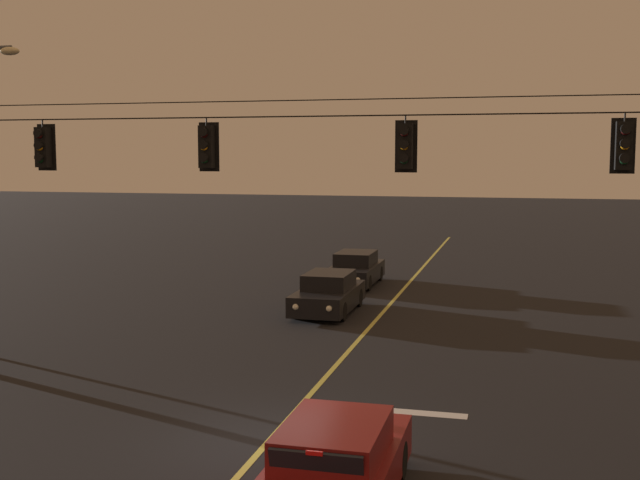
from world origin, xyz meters
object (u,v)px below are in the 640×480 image
(traffic_light_left_inner, at_px, (206,147))
(car_oncoming_trailing, at_px, (355,269))
(traffic_light_centre, at_px, (405,146))
(car_waiting_near_lane, at_px, (335,467))
(traffic_light_right_inner, at_px, (624,145))
(car_oncoming_lead, at_px, (328,294))
(traffic_light_leftmost, at_px, (43,147))

(traffic_light_left_inner, distance_m, car_oncoming_trailing, 16.26)
(traffic_light_centre, bearing_deg, car_oncoming_trailing, 105.42)
(traffic_light_left_inner, xyz_separation_m, car_waiting_near_lane, (4.28, -5.43, -5.00))
(traffic_light_right_inner, bearing_deg, traffic_light_centre, 180.00)
(traffic_light_left_inner, xyz_separation_m, car_oncoming_lead, (0.55, 9.50, -5.00))
(car_waiting_near_lane, relative_size, car_oncoming_trailing, 0.98)
(traffic_light_leftmost, bearing_deg, car_waiting_near_lane, -32.60)
(traffic_light_centre, relative_size, car_waiting_near_lane, 0.28)
(traffic_light_right_inner, relative_size, car_waiting_near_lane, 0.28)
(traffic_light_leftmost, bearing_deg, traffic_light_centre, 0.00)
(traffic_light_right_inner, bearing_deg, car_oncoming_lead, 131.43)
(traffic_light_left_inner, bearing_deg, traffic_light_centre, 0.00)
(traffic_light_left_inner, xyz_separation_m, traffic_light_right_inner, (8.93, 0.00, 0.00))
(traffic_light_centre, relative_size, car_oncoming_lead, 0.28)
(car_waiting_near_lane, bearing_deg, car_oncoming_trailing, 100.87)
(traffic_light_right_inner, xyz_separation_m, car_waiting_near_lane, (-4.65, -5.43, -5.00))
(traffic_light_centre, relative_size, car_oncoming_trailing, 0.28)
(car_waiting_near_lane, bearing_deg, car_oncoming_lead, 104.04)
(traffic_light_centre, bearing_deg, traffic_light_left_inner, 180.00)
(car_oncoming_trailing, bearing_deg, traffic_light_right_inner, -60.76)
(traffic_light_leftmost, distance_m, traffic_light_right_inner, 13.15)
(traffic_light_centre, xyz_separation_m, car_oncoming_lead, (-3.99, 9.50, -5.00))
(car_waiting_near_lane, bearing_deg, traffic_light_left_inner, 128.25)
(car_oncoming_trailing, bearing_deg, traffic_light_centre, -74.58)
(traffic_light_leftmost, height_order, car_oncoming_trailing, traffic_light_leftmost)
(car_oncoming_lead, height_order, car_oncoming_trailing, same)
(traffic_light_right_inner, height_order, car_oncoming_lead, traffic_light_right_inner)
(traffic_light_left_inner, relative_size, car_waiting_near_lane, 0.28)
(traffic_light_left_inner, height_order, traffic_light_right_inner, same)
(car_oncoming_lead, bearing_deg, traffic_light_leftmost, -116.63)
(traffic_light_left_inner, bearing_deg, car_waiting_near_lane, -51.75)
(traffic_light_centre, distance_m, car_oncoming_lead, 11.45)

